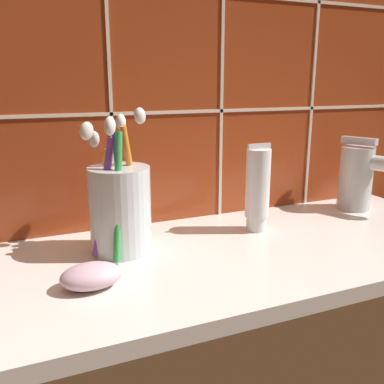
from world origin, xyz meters
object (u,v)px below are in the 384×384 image
toothpaste_tube (258,188)px  sink_faucet (360,175)px  toothbrush_cup (120,206)px  soap_bar (91,276)px

toothpaste_tube → sink_faucet: bearing=6.2°
toothbrush_cup → soap_bar: toothbrush_cup is taller
toothbrush_cup → sink_faucet: size_ratio=1.48×
toothbrush_cup → soap_bar: bearing=-121.5°
toothbrush_cup → toothpaste_tube: 21.03cm
toothbrush_cup → soap_bar: 11.84cm
toothpaste_tube → sink_faucet: 22.51cm
toothbrush_cup → toothpaste_tube: (21.02, -0.04, 0.37)cm
toothpaste_tube → sink_faucet: size_ratio=1.04×
sink_faucet → soap_bar: (-49.05, -11.58, -4.82)cm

